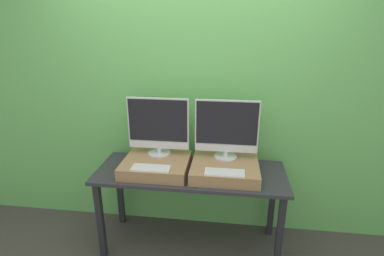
{
  "coord_description": "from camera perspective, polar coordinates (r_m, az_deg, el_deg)",
  "views": [
    {
      "loc": [
        0.3,
        -1.95,
        1.95
      ],
      "look_at": [
        0.0,
        0.41,
        1.11
      ],
      "focal_mm": 28.0,
      "sensor_mm": 36.0,
      "label": 1
    }
  ],
  "objects": [
    {
      "name": "wall_back",
      "position": [
        2.71,
        0.7,
        5.64
      ],
      "size": [
        8.0,
        0.04,
        2.6
      ],
      "color": "#66B75B",
      "rests_on": "ground_plane"
    },
    {
      "name": "keyboard_right",
      "position": [
        2.33,
        6.23,
        -8.39
      ],
      "size": [
        0.31,
        0.12,
        0.01
      ],
      "color": "silver",
      "rests_on": "wooden_riser_right"
    },
    {
      "name": "keyboard_left",
      "position": [
        2.41,
        -7.84,
        -7.53
      ],
      "size": [
        0.31,
        0.12,
        0.01
      ],
      "color": "silver",
      "rests_on": "wooden_riser_left"
    },
    {
      "name": "monitor_right",
      "position": [
        2.5,
        6.61,
        -0.15
      ],
      "size": [
        0.53,
        0.2,
        0.5
      ],
      "color": "silver",
      "rests_on": "wooden_riser_right"
    },
    {
      "name": "wooden_riser_left",
      "position": [
        2.58,
        -6.84,
        -7.0
      ],
      "size": [
        0.55,
        0.47,
        0.1
      ],
      "color": "#99754C",
      "rests_on": "workbench"
    },
    {
      "name": "monitor_left",
      "position": [
        2.57,
        -6.44,
        0.4
      ],
      "size": [
        0.53,
        0.2,
        0.5
      ],
      "color": "silver",
      "rests_on": "wooden_riser_left"
    },
    {
      "name": "wooden_riser_right",
      "position": [
        2.51,
        6.28,
        -7.77
      ],
      "size": [
        0.55,
        0.47,
        0.1
      ],
      "color": "#99754C",
      "rests_on": "workbench"
    },
    {
      "name": "workbench",
      "position": [
        2.61,
        -0.31,
        -10.0
      ],
      "size": [
        1.6,
        0.6,
        0.76
      ],
      "color": "#2D2D33",
      "rests_on": "ground_plane"
    }
  ]
}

